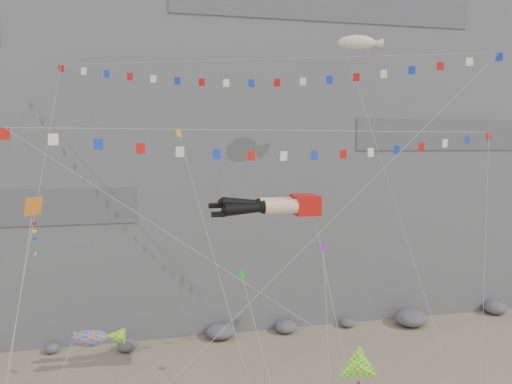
# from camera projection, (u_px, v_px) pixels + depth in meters

# --- Properties ---
(cliff) EXTENTS (80.00, 28.00, 50.00)m
(cliff) POSITION_uv_depth(u_px,v_px,m) (199.00, 73.00, 56.12)
(cliff) COLOR slate
(cliff) RESTS_ON ground
(talus_boulders) EXTENTS (60.00, 3.00, 1.20)m
(talus_boulders) POSITION_uv_depth(u_px,v_px,m) (221.00, 332.00, 44.08)
(talus_boulders) COLOR #59595E
(talus_boulders) RESTS_ON ground
(legs_kite) EXTENTS (6.94, 14.78, 19.04)m
(legs_kite) POSITION_uv_depth(u_px,v_px,m) (276.00, 206.00, 31.69)
(legs_kite) COLOR red
(legs_kite) RESTS_ON ground
(flag_banner_upper) EXTENTS (30.25, 21.29, 31.79)m
(flag_banner_upper) POSITION_uv_depth(u_px,v_px,m) (264.00, 60.00, 35.41)
(flag_banner_upper) COLOR red
(flag_banner_upper) RESTS_ON ground
(flag_banner_lower) EXTENTS (30.19, 6.76, 20.98)m
(flag_banner_lower) POSITION_uv_depth(u_px,v_px,m) (300.00, 131.00, 29.03)
(flag_banner_lower) COLOR red
(flag_banner_lower) RESTS_ON ground
(harlequin_kite) EXTENTS (2.66, 6.49, 15.30)m
(harlequin_kite) POSITION_uv_depth(u_px,v_px,m) (33.00, 207.00, 25.48)
(harlequin_kite) COLOR red
(harlequin_kite) RESTS_ON ground
(fish_windsock) EXTENTS (5.32, 4.85, 9.07)m
(fish_windsock) POSITION_uv_depth(u_px,v_px,m) (90.00, 339.00, 25.60)
(fish_windsock) COLOR #E2600B
(fish_windsock) RESTS_ON ground
(delta_kite) EXTENTS (2.23, 4.71, 8.06)m
(delta_kite) POSITION_uv_depth(u_px,v_px,m) (359.00, 368.00, 24.48)
(delta_kite) COLOR #FFF90D
(delta_kite) RESTS_ON ground
(blimp_windsock) EXTENTS (4.19, 14.40, 28.35)m
(blimp_windsock) POSITION_uv_depth(u_px,v_px,m) (357.00, 44.00, 38.86)
(blimp_windsock) COLOR beige
(blimp_windsock) RESTS_ON ground
(small_kite_a) EXTENTS (4.37, 13.51, 22.34)m
(small_kite_a) POSITION_uv_depth(u_px,v_px,m) (181.00, 141.00, 31.37)
(small_kite_a) COLOR orange
(small_kite_a) RESTS_ON ground
(small_kite_b) EXTENTS (4.03, 11.84, 15.73)m
(small_kite_b) POSITION_uv_depth(u_px,v_px,m) (323.00, 251.00, 31.81)
(small_kite_b) COLOR purple
(small_kite_b) RESTS_ON ground
(small_kite_c) EXTENTS (2.16, 9.04, 13.30)m
(small_kite_c) POSITION_uv_depth(u_px,v_px,m) (243.00, 278.00, 26.76)
(small_kite_c) COLOR #179720
(small_kite_c) RESTS_ON ground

